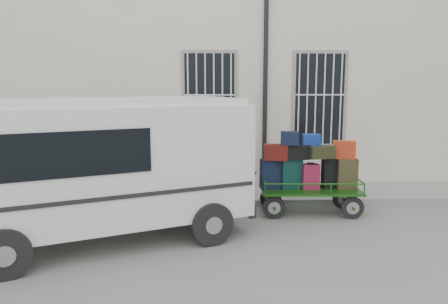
% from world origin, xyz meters
% --- Properties ---
extents(ground, '(80.00, 80.00, 0.00)m').
position_xyz_m(ground, '(0.00, 0.00, 0.00)').
color(ground, slate).
rests_on(ground, ground).
extents(building, '(24.00, 5.15, 6.00)m').
position_xyz_m(building, '(0.00, 5.50, 3.00)').
color(building, beige).
rests_on(building, ground).
extents(sidewalk, '(24.00, 1.70, 0.15)m').
position_xyz_m(sidewalk, '(0.00, 2.20, 0.07)').
color(sidewalk, gray).
rests_on(sidewalk, ground).
extents(luggage_cart, '(2.37, 1.01, 1.70)m').
position_xyz_m(luggage_cart, '(1.57, 0.87, 0.86)').
color(luggage_cart, black).
rests_on(luggage_cart, ground).
extents(van, '(5.12, 3.61, 2.40)m').
position_xyz_m(van, '(-2.21, -0.46, 1.37)').
color(van, silver).
rests_on(van, ground).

